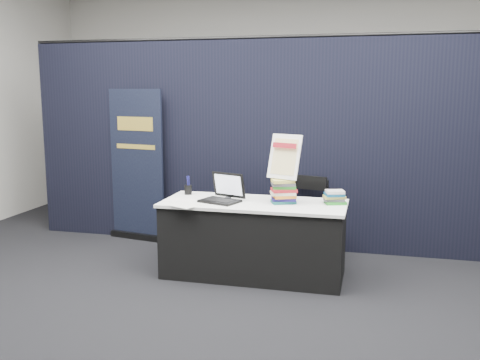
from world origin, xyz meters
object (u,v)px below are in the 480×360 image
at_px(display_table, 254,239).
at_px(stacking_chair, 308,213).
at_px(laptop, 221,195).
at_px(book_stack_tall, 283,191).
at_px(info_sign, 284,157).
at_px(book_stack_short, 335,197).
at_px(pullup_banner, 137,174).

distance_m(display_table, stacking_chair, 0.87).
distance_m(laptop, book_stack_tall, 0.62).
relative_size(laptop, info_sign, 0.96).
xyz_separation_m(book_stack_short, pullup_banner, (-2.46, 0.84, 0.00)).
height_order(book_stack_tall, info_sign, info_sign).
relative_size(display_table, info_sign, 4.05).
distance_m(info_sign, pullup_banner, 2.21).
bearing_deg(info_sign, pullup_banner, 176.60).
xyz_separation_m(display_table, stacking_chair, (0.45, 0.74, 0.12)).
xyz_separation_m(laptop, book_stack_short, (1.10, 0.15, 0.00)).
distance_m(book_stack_tall, pullup_banner, 2.19).
relative_size(book_stack_short, stacking_chair, 0.25).
bearing_deg(pullup_banner, display_table, -19.06).
xyz_separation_m(info_sign, stacking_chair, (0.16, 0.70, -0.70)).
bearing_deg(book_stack_short, book_stack_tall, -168.30).
relative_size(book_stack_tall, stacking_chair, 0.29).
bearing_deg(laptop, book_stack_tall, 23.41).
bearing_deg(pullup_banner, book_stack_tall, -15.17).
bearing_deg(book_stack_tall, stacking_chair, 77.88).
bearing_deg(laptop, pullup_banner, 162.91).
distance_m(laptop, book_stack_short, 1.11).
distance_m(display_table, laptop, 0.55).
bearing_deg(pullup_banner, stacking_chair, 4.67).
bearing_deg(book_stack_tall, laptop, -175.54).
xyz_separation_m(display_table, info_sign, (0.29, 0.04, 0.82)).
bearing_deg(laptop, book_stack_short, 26.63).
height_order(info_sign, stacking_chair, info_sign).
height_order(book_stack_tall, pullup_banner, pullup_banner).
distance_m(laptop, pullup_banner, 1.68).
distance_m(display_table, pullup_banner, 1.98).
height_order(display_table, info_sign, info_sign).
height_order(book_stack_short, stacking_chair, stacking_chair).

